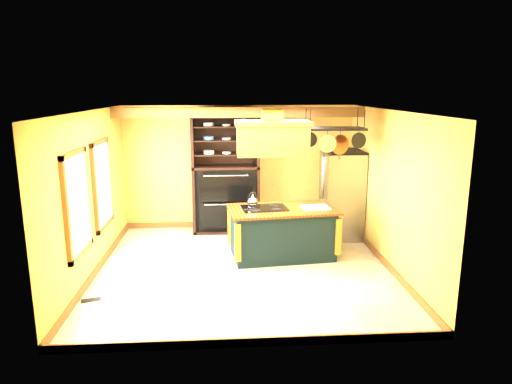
{
  "coord_description": "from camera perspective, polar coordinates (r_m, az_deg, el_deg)",
  "views": [
    {
      "loc": [
        -0.28,
        -7.44,
        3.04
      ],
      "look_at": [
        0.23,
        0.3,
        1.29
      ],
      "focal_mm": 32.0,
      "sensor_mm": 36.0,
      "label": 1
    }
  ],
  "objects": [
    {
      "name": "window_far",
      "position": [
        8.49,
        -18.63,
        0.93
      ],
      "size": [
        0.06,
        1.06,
        1.56
      ],
      "color": "brown",
      "rests_on": "wall_left"
    },
    {
      "name": "ceiling",
      "position": [
        7.45,
        -1.65,
        10.13
      ],
      "size": [
        5.0,
        5.0,
        0.0
      ],
      "primitive_type": "plane",
      "rotation": [
        3.14,
        0.0,
        0.0
      ],
      "color": "white",
      "rests_on": "wall_back"
    },
    {
      "name": "range_hood",
      "position": [
        8.06,
        2.04,
        6.97
      ],
      "size": [
        1.31,
        0.74,
        0.8
      ],
      "color": "gold",
      "rests_on": "ceiling"
    },
    {
      "name": "floor",
      "position": [
        8.04,
        -1.52,
        -9.48
      ],
      "size": [
        5.0,
        5.0,
        0.0
      ],
      "primitive_type": "plane",
      "color": "beige",
      "rests_on": "ground"
    },
    {
      "name": "window_near",
      "position": [
        7.17,
        -21.4,
        -1.36
      ],
      "size": [
        0.06,
        1.06,
        1.56
      ],
      "color": "brown",
      "rests_on": "wall_left"
    },
    {
      "name": "wall_front",
      "position": [
        5.22,
        -0.49,
        -6.12
      ],
      "size": [
        5.0,
        0.02,
        2.7
      ],
      "primitive_type": "cube",
      "color": "#E4AE53",
      "rests_on": "floor"
    },
    {
      "name": "wall_back",
      "position": [
        10.08,
        -2.15,
        3.09
      ],
      "size": [
        5.0,
        0.02,
        2.7
      ],
      "primitive_type": "cube",
      "color": "#E4AE53",
      "rests_on": "floor"
    },
    {
      "name": "hutch",
      "position": [
        9.88,
        -3.76,
        0.55
      ],
      "size": [
        1.42,
        0.64,
        2.52
      ],
      "color": "black",
      "rests_on": "floor"
    },
    {
      "name": "wall_right",
      "position": [
        8.12,
        16.34,
        0.21
      ],
      "size": [
        0.02,
        5.0,
        2.7
      ],
      "primitive_type": "cube",
      "color": "#E4AE53",
      "rests_on": "floor"
    },
    {
      "name": "wall_left",
      "position": [
        7.94,
        -19.92,
        -0.31
      ],
      "size": [
        0.02,
        5.0,
        2.7
      ],
      "primitive_type": "cube",
      "color": "#E4AE53",
      "rests_on": "floor"
    },
    {
      "name": "ceiling_beam",
      "position": [
        9.15,
        -2.06,
        9.93
      ],
      "size": [
        5.0,
        0.15,
        0.2
      ],
      "primitive_type": "cube",
      "color": "brown",
      "rests_on": "ceiling"
    },
    {
      "name": "refrigerator",
      "position": [
        9.62,
        10.61,
        -0.52
      ],
      "size": [
        0.77,
        0.91,
        1.78
      ],
      "color": "gray",
      "rests_on": "floor"
    },
    {
      "name": "pot_rack",
      "position": [
        8.24,
        9.76,
        7.19
      ],
      "size": [
        1.11,
        0.52,
        0.82
      ],
      "color": "black",
      "rests_on": "ceiling"
    },
    {
      "name": "kitchen_island",
      "position": [
        8.44,
        3.29,
        -5.0
      ],
      "size": [
        2.06,
        1.3,
        1.11
      ],
      "rotation": [
        0.0,
        0.0,
        0.11
      ],
      "color": "black",
      "rests_on": "floor"
    },
    {
      "name": "floor_register",
      "position": [
        7.32,
        -19.92,
        -12.57
      ],
      "size": [
        0.3,
        0.2,
        0.01
      ],
      "primitive_type": "cube",
      "rotation": [
        0.0,
        0.0,
        0.31
      ],
      "color": "black",
      "rests_on": "floor"
    }
  ]
}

